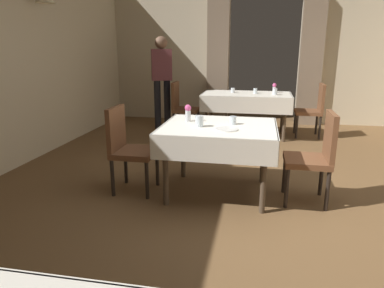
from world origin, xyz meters
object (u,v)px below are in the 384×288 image
Objects in this scene: chair_mid_left at (127,145)px; chair_mid_right at (316,154)px; chair_far_left at (182,105)px; glass_far_d at (255,91)px; plate_mid_c at (226,129)px; glass_far_b at (233,90)px; glass_mid_d at (199,121)px; flower_vase_mid at (188,112)px; glass_mid_b at (233,120)px; person_waiter_by_doorway at (162,76)px; dining_table_mid at (219,134)px; glass_far_c at (275,92)px; flower_vase_far at (274,87)px; dining_table_far at (246,99)px; chair_far_right at (313,108)px.

chair_mid_left is 1.00× the size of chair_mid_right.
chair_far_left is 10.50× the size of glass_far_d.
chair_mid_right is 0.92m from plate_mid_c.
glass_mid_d is at bearing -92.41° from glass_far_b.
flower_vase_mid is at bearing 171.58° from chair_mid_right.
glass_mid_b is 0.97× the size of glass_far_d.
chair_mid_right and chair_far_left have the same top height.
glass_mid_d is 3.04m from person_waiter_by_doorway.
glass_mid_b is at bearing -60.19° from person_waiter_by_doorway.
flower_vase_mid is at bearing 172.54° from glass_mid_b.
dining_table_mid is 1.27× the size of chair_mid_left.
glass_far_d is at bearing 85.51° from plate_mid_c.
chair_mid_left is at bearing 176.07° from plate_mid_c.
chair_mid_right is at bearing -53.67° from chair_far_left.
dining_table_mid is 0.21m from glass_mid_b.
person_waiter_by_doorway is at bearing 176.13° from glass_far_c.
dining_table_mid is at bearing -102.69° from flower_vase_far.
glass_far_c is 1.29× the size of glass_far_d.
flower_vase_far is 0.74m from glass_far_b.
person_waiter_by_doorway is (-1.68, -0.01, 0.23)m from glass_far_d.
dining_table_far is 1.16m from chair_far_left.
chair_mid_right is 1.21m from glass_mid_d.
glass_far_c is at bearing -3.87° from person_waiter_by_doorway.
plate_mid_c is at bearing -171.49° from chair_mid_right.
flower_vase_far is (0.56, 3.08, 0.08)m from plate_mid_c.
glass_far_c reaches higher than glass_mid_b.
glass_far_c is at bearing -161.66° from chair_far_right.
flower_vase_mid is at bearing 22.54° from chair_mid_left.
chair_mid_right is (1.95, 0.06, 0.00)m from chair_mid_left.
flower_vase_far is (0.52, 2.81, 0.05)m from glass_mid_b.
glass_mid_b is (-1.19, -2.70, 0.28)m from chair_far_right.
dining_table_mid is at bearing 27.40° from glass_mid_d.
glass_far_c is (1.63, 2.67, 0.29)m from chair_mid_left.
chair_far_left is (-2.30, -0.18, 0.00)m from chair_far_right.
dining_table_far is 1.65× the size of chair_far_right.
flower_vase_far reaches higher than glass_mid_d.
glass_mid_d is at bearing -100.37° from glass_far_d.
chair_far_right is at bearing 64.46° from dining_table_mid.
chair_far_right is at bearing 82.92° from chair_mid_right.
flower_vase_mid reaches higher than glass_mid_d.
person_waiter_by_doorway is at bearing 111.46° from flower_vase_mid.
glass_far_c is (0.65, 2.56, 0.15)m from dining_table_mid.
chair_mid_right is at bearing -97.08° from chair_far_right.
person_waiter_by_doorway reaches higher than chair_mid_right.
glass_mid_b reaches higher than dining_table_mid.
glass_mid_b is at bearing -100.37° from flower_vase_far.
dining_table_far is 0.56m from flower_vase_far.
glass_mid_d is (-0.19, -0.10, 0.15)m from dining_table_mid.
chair_far_left is 10.80× the size of glass_mid_b.
dining_table_far is 2.79m from glass_mid_d.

